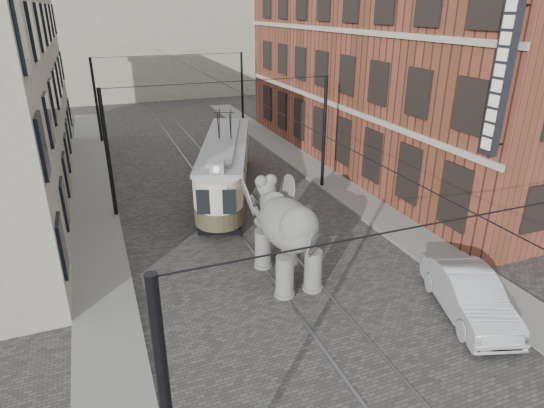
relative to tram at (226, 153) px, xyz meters
name	(u,v)px	position (x,y,z in m)	size (l,w,h in m)	color
ground	(273,254)	(-0.20, -7.31, -2.15)	(120.00, 120.00, 0.00)	#474441
tram_rails	(273,254)	(-0.20, -7.31, -2.13)	(1.54, 80.00, 0.02)	slate
sidewalk_right	(399,228)	(5.80, -7.31, -2.07)	(2.00, 60.00, 0.15)	slate
sidewalk_left	(103,284)	(-6.70, -7.31, -2.07)	(2.00, 60.00, 0.15)	slate
brick_building	(390,64)	(10.80, 1.69, 3.85)	(8.00, 26.00, 12.00)	brown
distant_block	(139,29)	(-0.20, 32.69, 4.85)	(28.00, 10.00, 14.00)	gray
catenary	(231,149)	(-0.40, -2.31, 0.85)	(11.00, 30.20, 6.00)	black
tram	(226,153)	(0.00, 0.00, 0.00)	(2.23, 10.81, 4.29)	beige
elephant	(287,237)	(-0.38, -9.11, -0.49)	(2.98, 5.40, 3.31)	#64625D
parked_car	(469,294)	(4.15, -13.23, -1.41)	(1.57, 4.47, 1.47)	#A2A3A7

